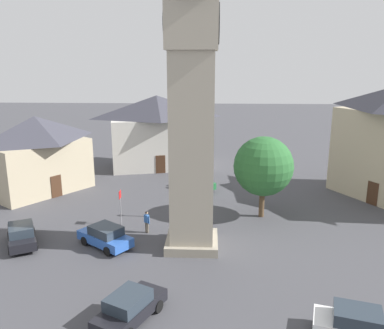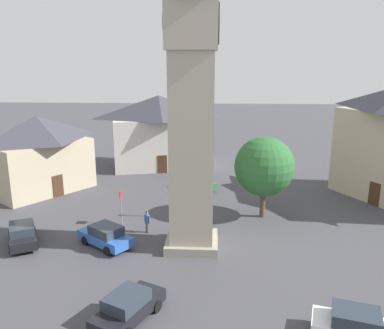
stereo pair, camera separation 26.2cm
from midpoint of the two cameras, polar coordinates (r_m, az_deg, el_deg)
The scene contains 13 objects.
ground_plane at distance 28.05m, azimuth 0.27°, elevation -11.67°, with size 200.00×200.00×0.00m, color #424247.
clock_tower at distance 25.22m, azimuth 0.31°, elevation 17.48°, with size 4.29×4.29×23.34m.
car_blue_kerb at distance 20.80m, azimuth 23.21°, elevation -20.72°, with size 2.77×4.43×1.53m.
car_silver_kerb at distance 28.34m, azimuth -12.15°, elevation -10.04°, with size 3.79×4.33×1.53m.
car_red_corner at distance 39.74m, azimuth 1.03°, elevation -2.51°, with size 4.17×4.05×1.53m.
car_white_side at distance 20.77m, azimuth -8.81°, elevation -19.67°, with size 4.45×3.35×1.53m.
car_black_far at distance 30.34m, azimuth -23.09°, elevation -9.23°, with size 4.44×3.42×1.53m.
pedestrian at distance 29.88m, azimuth -6.27°, elevation -7.95°, with size 0.39×0.47×1.69m.
tree at distance 32.20m, azimuth 10.63°, elevation -0.30°, with size 4.82×4.82×6.71m.
building_shop_left at distance 41.15m, azimuth -21.01°, elevation 1.52°, with size 10.98×10.21×7.49m.
building_corner_back at distance 47.71m, azimuth -4.62°, elevation 4.85°, with size 8.69×12.41×8.68m.
lamp_post at distance 31.60m, azimuth 0.17°, elevation -2.49°, with size 0.36×0.36×4.65m.
road_sign at distance 31.26m, azimuth -10.00°, elevation -5.32°, with size 0.60×0.07×2.80m.
Camera 2 is at (25.15, 1.42, 12.35)m, focal length 36.89 mm.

